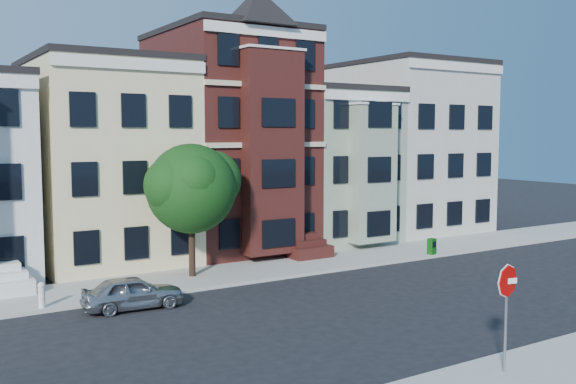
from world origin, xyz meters
TOP-DOWN VIEW (x-y plane):
  - ground at (0.00, 0.00)m, footprint 120.00×120.00m
  - far_sidewalk at (0.00, 8.00)m, footprint 60.00×4.00m
  - house_yellow at (-7.00, 14.50)m, footprint 7.00×9.00m
  - house_brown at (0.00, 14.50)m, footprint 7.00×9.00m
  - house_green at (6.50, 14.50)m, footprint 6.00×9.00m
  - house_cream at (13.50, 14.50)m, footprint 8.00×9.00m
  - street_tree at (-5.00, 8.26)m, footprint 6.47×6.47m
  - parked_car at (-8.90, 4.86)m, footprint 3.82×1.77m
  - newspaper_box at (7.93, 6.30)m, footprint 0.44×0.40m
  - fire_hydrant at (-11.87, 6.30)m, footprint 0.36×0.36m
  - stop_sign at (-2.67, -7.09)m, footprint 0.92×0.34m

SIDE VIEW (x-z plane):
  - ground at x=0.00m, z-range 0.00..0.00m
  - far_sidewalk at x=0.00m, z-range 0.00..0.15m
  - fire_hydrant at x=-11.87m, z-range 0.15..0.91m
  - newspaper_box at x=7.93m, z-range 0.15..1.00m
  - parked_car at x=-8.90m, z-range 0.00..1.27m
  - stop_sign at x=-2.67m, z-range 0.15..3.49m
  - street_tree at x=-5.00m, z-range 0.15..7.54m
  - house_green at x=6.50m, z-range 0.00..9.00m
  - house_yellow at x=-7.00m, z-range 0.00..10.00m
  - house_cream at x=13.50m, z-range 0.00..11.00m
  - house_brown at x=0.00m, z-range 0.00..12.00m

